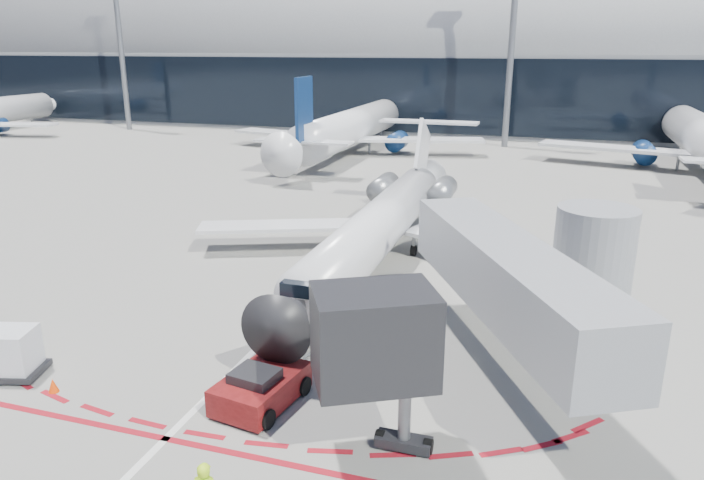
% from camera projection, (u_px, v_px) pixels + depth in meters
% --- Properties ---
extents(ground, '(260.00, 260.00, 0.00)m').
position_uv_depth(ground, '(309.00, 296.00, 28.80)').
color(ground, slate).
rests_on(ground, ground).
extents(apron_centerline, '(0.25, 40.00, 0.01)m').
position_uv_depth(apron_centerline, '(324.00, 281.00, 30.62)').
color(apron_centerline, silver).
rests_on(apron_centerline, ground).
extents(apron_stop_bar, '(14.00, 0.25, 0.01)m').
position_uv_depth(apron_stop_bar, '(166.00, 439.00, 18.34)').
color(apron_stop_bar, maroon).
rests_on(apron_stop_bar, ground).
extents(terminal_building, '(150.00, 24.15, 24.00)m').
position_uv_depth(terminal_building, '(481.00, 64.00, 85.40)').
color(terminal_building, gray).
rests_on(terminal_building, ground).
extents(jet_bridge, '(10.03, 15.20, 4.90)m').
position_uv_depth(jet_bridge, '(532.00, 280.00, 22.34)').
color(jet_bridge, '#96989E').
rests_on(jet_bridge, ground).
extents(light_mast_west, '(0.70, 0.70, 25.00)m').
position_uv_depth(light_mast_west, '(119.00, 33.00, 81.74)').
color(light_mast_west, slate).
rests_on(light_mast_west, ground).
extents(light_mast_centre, '(0.70, 0.70, 25.00)m').
position_uv_depth(light_mast_centre, '(513.00, 30.00, 67.32)').
color(light_mast_centre, slate).
rests_on(light_mast_centre, ground).
extents(regional_jet, '(21.29, 26.26, 6.58)m').
position_uv_depth(regional_jet, '(384.00, 221.00, 32.92)').
color(regional_jet, silver).
rests_on(regional_jet, ground).
extents(pushback_tug, '(2.54, 5.08, 1.29)m').
position_uv_depth(pushback_tug, '(261.00, 388.00, 20.00)').
color(pushback_tug, '#500B0B').
rests_on(pushback_tug, ground).
extents(uld_container, '(2.16, 1.97, 1.71)m').
position_uv_depth(uld_container, '(13.00, 353.00, 21.64)').
color(uld_container, black).
rests_on(uld_container, ground).
extents(safety_cone_left, '(0.35, 0.35, 0.48)m').
position_uv_depth(safety_cone_left, '(53.00, 385.00, 20.76)').
color(safety_cone_left, '#FF4305').
rests_on(safety_cone_left, ground).
extents(bg_airliner_1, '(32.71, 34.64, 10.58)m').
position_uv_depth(bg_airliner_1, '(353.00, 102.00, 66.34)').
color(bg_airliner_1, silver).
rests_on(bg_airliner_1, ground).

